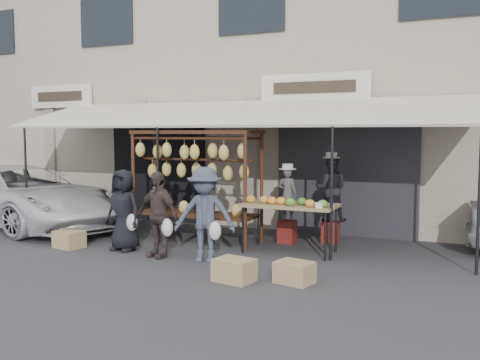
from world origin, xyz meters
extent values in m
plane|color=#2D2D30|center=(0.00, 0.00, 0.00)|extent=(90.00, 90.00, 0.00)
cube|color=#B7A78E|center=(0.00, 6.50, 3.50)|extent=(24.00, 6.00, 7.00)
cube|color=#232328|center=(2.20, 3.46, 1.25)|extent=(3.00, 0.10, 2.50)
cube|color=black|center=(-2.50, 3.46, 1.25)|extent=(2.60, 0.10, 2.50)
cube|color=silver|center=(1.50, 3.40, 3.15)|extent=(2.40, 0.10, 0.60)
cube|color=silver|center=(-5.50, 3.40, 3.15)|extent=(2.00, 0.10, 0.60)
cube|color=beige|center=(0.00, 2.30, 2.60)|extent=(10.00, 2.34, 0.63)
cylinder|color=black|center=(-4.50, 1.15, 1.15)|extent=(0.05, 0.05, 2.30)
cylinder|color=black|center=(-1.00, 1.15, 1.15)|extent=(0.05, 0.05, 2.30)
cylinder|color=black|center=(2.50, 1.15, 1.15)|extent=(0.05, 0.05, 2.30)
cylinder|color=black|center=(4.80, 1.15, 1.15)|extent=(0.05, 0.05, 2.30)
cylinder|color=#3A2313|center=(-1.65, 1.24, 1.10)|extent=(0.07, 0.07, 2.20)
cylinder|color=#3A2313|center=(0.85, 1.24, 1.10)|extent=(0.07, 0.07, 2.20)
cylinder|color=#3A2313|center=(-1.65, 2.04, 1.10)|extent=(0.07, 0.07, 2.20)
cylinder|color=#3A2313|center=(0.85, 2.04, 1.10)|extent=(0.07, 0.07, 2.20)
cube|color=#3A2313|center=(-0.40, 1.64, 2.20)|extent=(2.60, 0.90, 0.07)
cylinder|color=#3A2313|center=(-0.40, 1.29, 2.08)|extent=(2.50, 0.05, 0.05)
cylinder|color=#3A2313|center=(-0.40, 1.99, 2.08)|extent=(2.50, 0.05, 0.05)
cylinder|color=#3A2313|center=(-0.40, 1.64, 1.65)|extent=(2.50, 0.05, 0.05)
cube|color=#3A2313|center=(-0.40, 1.64, 0.55)|extent=(2.50, 0.80, 0.05)
ellipsoid|color=#E1C560|center=(-1.50, 1.29, 1.85)|extent=(0.20, 0.18, 0.30)
ellipsoid|color=#E1C560|center=(-1.19, 1.44, 1.81)|extent=(0.20, 0.18, 0.30)
ellipsoid|color=#E1C560|center=(-0.87, 1.29, 1.85)|extent=(0.20, 0.18, 0.30)
ellipsoid|color=#E1C560|center=(-0.56, 1.44, 1.80)|extent=(0.20, 0.18, 0.30)
ellipsoid|color=#E1C560|center=(-0.24, 1.29, 1.82)|extent=(0.20, 0.18, 0.30)
ellipsoid|color=#E1C560|center=(0.07, 1.44, 1.84)|extent=(0.20, 0.18, 0.30)
ellipsoid|color=#E1C560|center=(0.39, 1.29, 1.81)|extent=(0.20, 0.18, 0.30)
ellipsoid|color=#E1C560|center=(0.70, 1.44, 1.84)|extent=(0.20, 0.18, 0.30)
ellipsoid|color=#E1C560|center=(-1.45, 1.64, 1.39)|extent=(0.20, 0.18, 0.30)
ellipsoid|color=#E1C560|center=(-1.10, 1.64, 1.44)|extent=(0.20, 0.18, 0.30)
ellipsoid|color=#E1C560|center=(-0.75, 1.64, 1.43)|extent=(0.20, 0.18, 0.30)
ellipsoid|color=#E1C560|center=(-0.40, 1.64, 1.45)|extent=(0.20, 0.18, 0.30)
ellipsoid|color=#E1C560|center=(-0.05, 1.64, 1.45)|extent=(0.20, 0.18, 0.30)
ellipsoid|color=#E1C560|center=(0.30, 1.64, 1.40)|extent=(0.20, 0.18, 0.30)
ellipsoid|color=#E1C560|center=(0.65, 1.64, 1.44)|extent=(0.20, 0.18, 0.30)
cube|color=#998050|center=(1.66, 1.42, 0.88)|extent=(1.70, 0.90, 0.05)
cylinder|color=black|center=(0.89, 1.05, 0.42)|extent=(0.04, 0.04, 0.85)
cylinder|color=black|center=(2.43, 1.05, 0.42)|extent=(0.04, 0.04, 0.85)
cylinder|color=black|center=(0.89, 1.79, 0.42)|extent=(0.04, 0.04, 0.85)
cylinder|color=black|center=(2.43, 1.79, 0.42)|extent=(0.04, 0.04, 0.85)
ellipsoid|color=gold|center=(0.96, 1.26, 0.97)|extent=(0.18, 0.14, 0.14)
ellipsoid|color=gold|center=(1.21, 1.28, 0.97)|extent=(0.18, 0.14, 0.14)
ellipsoid|color=orange|center=(1.38, 1.22, 0.97)|extent=(0.18, 0.14, 0.14)
ellipsoid|color=orange|center=(1.55, 1.24, 0.97)|extent=(0.18, 0.14, 0.14)
ellipsoid|color=#598C33|center=(1.76, 1.14, 0.97)|extent=(0.18, 0.14, 0.14)
ellipsoid|color=#477226|center=(1.92, 1.31, 0.97)|extent=(0.18, 0.14, 0.14)
ellipsoid|color=gold|center=(2.13, 1.13, 0.97)|extent=(0.18, 0.14, 0.14)
ellipsoid|color=#598C33|center=(2.35, 1.17, 0.97)|extent=(0.18, 0.14, 0.14)
imported|color=#52504F|center=(1.33, 2.20, 0.98)|extent=(0.39, 0.26, 1.06)
imported|color=black|center=(2.11, 2.57, 1.08)|extent=(0.72, 0.61, 1.30)
imported|color=black|center=(-1.21, 0.31, 0.76)|extent=(0.78, 0.55, 1.52)
imported|color=#413532|center=(-0.34, 0.13, 0.76)|extent=(0.95, 0.56, 1.52)
imported|color=#3F4655|center=(0.56, 0.19, 0.81)|extent=(1.17, 0.87, 1.62)
cube|color=maroon|center=(1.33, 2.20, 0.23)|extent=(0.39, 0.39, 0.45)
cube|color=maroon|center=(2.11, 2.57, 0.22)|extent=(0.31, 0.31, 0.43)
cube|color=tan|center=(1.54, -0.72, 0.17)|extent=(0.62, 0.51, 0.34)
cube|color=tan|center=(2.38, -0.44, 0.16)|extent=(0.60, 0.50, 0.31)
cube|color=tan|center=(-2.31, 0.06, 0.16)|extent=(0.61, 0.51, 0.32)
imported|color=silver|center=(-5.50, 1.88, 1.03)|extent=(5.40, 3.78, 2.05)
camera|label=1|loc=(4.83, -7.73, 2.20)|focal=40.00mm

